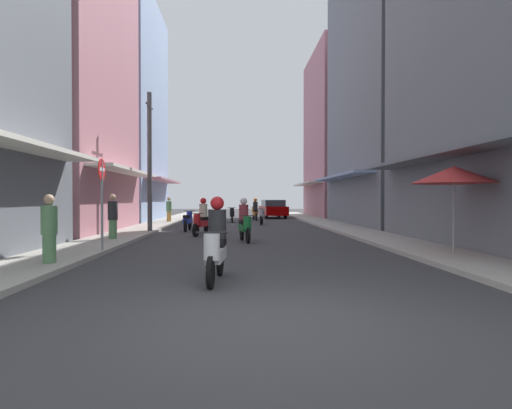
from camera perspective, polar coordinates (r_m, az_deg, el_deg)
name	(u,v)px	position (r m, az deg, el deg)	size (l,w,h in m)	color
ground_plane	(245,229)	(20.66, -1.47, -3.47)	(85.39, 85.39, 0.00)	#38383A
sidewalk_left	(145,229)	(21.15, -15.14, -3.24)	(1.95, 46.82, 0.12)	#ADA89E
sidewalk_right	(344,228)	(21.34, 12.07, -3.19)	(1.95, 46.82, 0.12)	#ADA89E
building_left_mid	(49,75)	(21.76, -26.71, 15.70)	(7.05, 8.81, 14.35)	#B7727F
building_left_far	(113,112)	(30.64, -19.20, 12.04)	(7.05, 9.32, 15.09)	#8CA5CC
building_right_mid	(399,92)	(26.02, 19.22, 14.51)	(7.05, 10.89, 15.46)	slate
building_right_far	(348,135)	(36.29, 12.55, 9.30)	(7.05, 9.54, 13.86)	#B7727F
motorbike_orange	(255,211)	(29.25, -0.15, -0.84)	(0.55, 1.81, 1.58)	black
motorbike_red	(202,219)	(17.37, -7.50, -1.96)	(0.71, 1.76, 1.58)	black
motorbike_black	(232,215)	(27.15, -3.34, -1.39)	(0.55, 1.81, 0.96)	black
motorbike_white	(216,243)	(7.72, -5.56, -5.38)	(0.55, 1.81, 1.58)	black
motorbike_silver	(262,216)	(24.48, 0.77, -1.63)	(0.55, 1.81, 0.96)	black
motorbike_blue	(188,220)	(19.90, -9.40, -2.19)	(0.55, 1.81, 0.96)	black
motorbike_green	(245,222)	(14.75, -1.60, -2.43)	(0.58, 1.80, 1.58)	black
parked_car	(273,209)	(33.08, 2.36, -0.59)	(2.13, 4.24, 1.45)	#8C0000
pedestrian_crossing	(49,231)	(10.17, -26.68, -3.34)	(0.34, 0.34, 1.63)	#598C59
pedestrian_midway	(169,210)	(26.31, -11.95, -0.79)	(0.34, 0.34, 1.64)	#BF8C3F
pedestrian_far	(113,218)	(15.43, -19.19, -1.79)	(0.34, 0.34, 1.70)	#598C59
vendor_umbrella	(454,175)	(11.85, 25.68, 3.72)	(2.15, 2.15, 2.38)	#99999E
utility_pole	(150,161)	(18.82, -14.50, 5.79)	(0.20, 1.20, 6.22)	#4C4C4F
street_sign_no_entry	(102,192)	(12.21, -20.53, 1.60)	(0.07, 0.60, 2.65)	gray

